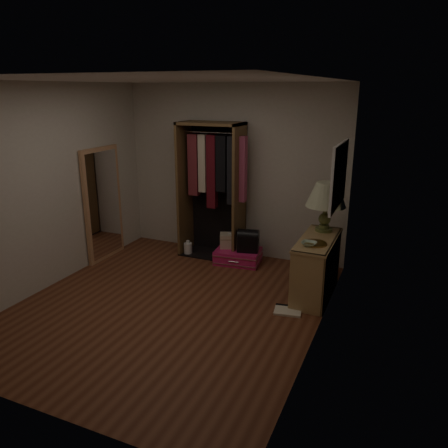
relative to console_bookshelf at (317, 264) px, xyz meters
The scene contains 13 objects.
ground 1.90m from the console_bookshelf, 145.78° to the right, with size 4.00×4.00×0.00m, color #592C19.
room_walls 2.09m from the console_bookshelf, 145.58° to the right, with size 3.52×4.02×2.60m.
console_bookshelf is the anchor object (origin of this frame).
open_wardrobe 2.06m from the console_bookshelf, 157.32° to the left, with size 1.04×0.50×2.05m.
floor_mirror 3.27m from the console_bookshelf, behind, with size 0.06×0.80×1.70m.
pink_suitcase 1.43m from the console_bookshelf, 156.59° to the left, with size 0.72×0.56×0.21m.
train_case 1.56m from the console_bookshelf, 156.90° to the left, with size 0.37×0.32×0.23m.
black_bag 1.26m from the console_bookshelf, 153.57° to the left, with size 0.35×0.26×0.34m.
table_lamp 0.88m from the console_bookshelf, 88.83° to the left, with size 0.65×0.65×0.64m.
brass_tray 0.44m from the console_bookshelf, 88.60° to the right, with size 0.29×0.29×0.02m.
ceramic_bowl 0.51m from the console_bookshelf, 97.58° to the right, with size 0.18×0.18×0.04m, color #9EBDA3.
white_jug 2.23m from the console_bookshelf, 165.39° to the left, with size 0.14×0.14×0.23m.
floor_book 0.74m from the console_bookshelf, 107.07° to the right, with size 0.35×0.30×0.03m.
Camera 1 is at (2.49, -4.10, 2.51)m, focal length 35.00 mm.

